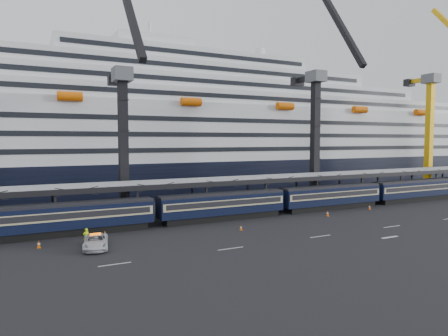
% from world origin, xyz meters
% --- Properties ---
extents(ground, '(260.00, 260.00, 0.00)m').
position_xyz_m(ground, '(0.00, 0.00, 0.00)').
color(ground, black).
rests_on(ground, ground).
extents(lane_markings, '(111.00, 4.27, 0.02)m').
position_xyz_m(lane_markings, '(8.15, -5.23, 0.01)').
color(lane_markings, beige).
rests_on(lane_markings, ground).
extents(train, '(133.05, 3.00, 4.05)m').
position_xyz_m(train, '(-4.65, 10.00, 2.20)').
color(train, black).
rests_on(train, ground).
extents(canopy, '(130.00, 6.25, 5.53)m').
position_xyz_m(canopy, '(0.00, 14.00, 5.25)').
color(canopy, gray).
rests_on(canopy, ground).
extents(cruise_ship, '(214.09, 28.84, 34.00)m').
position_xyz_m(cruise_ship, '(-1.08, 45.99, 12.34)').
color(cruise_ship, black).
rests_on(cruise_ship, ground).
extents(crane_dark_near, '(4.50, 17.75, 35.08)m').
position_xyz_m(crane_dark_near, '(-20.00, 18.59, 11.93)').
color(crane_dark_near, '#4B4E53').
rests_on(crane_dark_near, ground).
extents(crane_dark_mid, '(4.50, 18.24, 39.64)m').
position_xyz_m(crane_dark_mid, '(15.00, 17.59, 13.36)').
color(crane_dark_mid, '#4B4E53').
rests_on(crane_dark_mid, ground).
extents(crane_yellow_near, '(4.50, 20.12, 40.16)m').
position_xyz_m(crane_yellow_near, '(48.00, 18.47, 14.24)').
color(crane_yellow_near, '#4B4E53').
rests_on(crane_yellow_near, ground).
extents(pickup_truck, '(3.35, 5.66, 1.48)m').
position_xyz_m(pickup_truck, '(-26.72, 2.33, 0.74)').
color(pickup_truck, silver).
rests_on(pickup_truck, ground).
extents(worker, '(0.70, 0.48, 1.85)m').
position_xyz_m(worker, '(-27.39, 4.28, 0.92)').
color(worker, '#D0FF0D').
rests_on(worker, ground).
extents(traffic_cone_a, '(0.41, 0.41, 0.82)m').
position_xyz_m(traffic_cone_a, '(-32.07, 5.30, 0.41)').
color(traffic_cone_a, '#EC6007').
rests_on(traffic_cone_a, ground).
extents(traffic_cone_c, '(0.42, 0.42, 0.84)m').
position_xyz_m(traffic_cone_c, '(-25.02, 6.78, 0.42)').
color(traffic_cone_c, '#EC6007').
rests_on(traffic_cone_c, ground).
extents(traffic_cone_d, '(0.34, 0.34, 0.69)m').
position_xyz_m(traffic_cone_d, '(-8.86, 3.06, 0.34)').
color(traffic_cone_d, '#EC6007').
rests_on(traffic_cone_d, ground).
extents(traffic_cone_e, '(0.41, 0.41, 0.83)m').
position_xyz_m(traffic_cone_e, '(7.34, 5.49, 0.41)').
color(traffic_cone_e, '#EC6007').
rests_on(traffic_cone_e, ground).
extents(traffic_cone_f, '(0.38, 0.38, 0.76)m').
position_xyz_m(traffic_cone_f, '(17.56, 7.00, 0.37)').
color(traffic_cone_f, '#EC6007').
rests_on(traffic_cone_f, ground).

